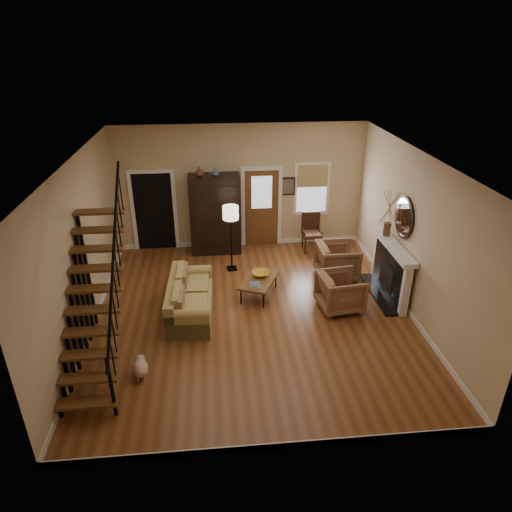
{
  "coord_description": "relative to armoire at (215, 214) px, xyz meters",
  "views": [
    {
      "loc": [
        -0.73,
        -8.03,
        5.33
      ],
      "look_at": [
        0.1,
        0.4,
        1.15
      ],
      "focal_mm": 32.0,
      "sensor_mm": 36.0,
      "label": 1
    }
  ],
  "objects": [
    {
      "name": "room",
      "position": [
        0.29,
        -1.39,
        0.46
      ],
      "size": [
        7.0,
        7.33,
        3.3
      ],
      "color": "brown",
      "rests_on": "ground"
    },
    {
      "name": "floor_lamp",
      "position": [
        0.36,
        -1.11,
        -0.22
      ],
      "size": [
        0.41,
        0.41,
        1.66
      ],
      "primitive_type": null,
      "rotation": [
        0.0,
        0.0,
        0.07
      ],
      "color": "black",
      "rests_on": "ground"
    },
    {
      "name": "side_chair",
      "position": [
        2.55,
        -0.2,
        -0.54
      ],
      "size": [
        0.54,
        0.54,
        1.02
      ],
      "primitive_type": null,
      "color": "#311B0F",
      "rests_on": "ground"
    },
    {
      "name": "bowl",
      "position": [
        0.95,
        -2.27,
        -0.58
      ],
      "size": [
        0.37,
        0.37,
        0.09
      ],
      "primitive_type": "imported",
      "color": "gold",
      "rests_on": "coffee_table"
    },
    {
      "name": "books",
      "position": [
        0.78,
        -2.72,
        -0.6
      ],
      "size": [
        0.2,
        0.27,
        0.05
      ],
      "primitive_type": null,
      "color": "beige",
      "rests_on": "coffee_table"
    },
    {
      "name": "sofa",
      "position": [
        -0.6,
        -2.99,
        -0.68
      ],
      "size": [
        0.92,
        2.02,
        0.74
      ],
      "primitive_type": null,
      "rotation": [
        0.0,
        0.0,
        -0.03
      ],
      "color": "tan",
      "rests_on": "ground"
    },
    {
      "name": "staircase",
      "position": [
        -2.08,
        -4.45,
        0.55
      ],
      "size": [
        0.94,
        2.8,
        3.2
      ],
      "primitive_type": null,
      "color": "brown",
      "rests_on": "ground"
    },
    {
      "name": "armoire",
      "position": [
        0.0,
        0.0,
        0.0
      ],
      "size": [
        1.3,
        0.6,
        2.1
      ],
      "primitive_type": null,
      "color": "black",
      "rests_on": "ground"
    },
    {
      "name": "armchair_right",
      "position": [
        2.84,
        -1.76,
        -0.62
      ],
      "size": [
        0.95,
        0.92,
        0.86
      ],
      "primitive_type": "imported",
      "rotation": [
        0.0,
        0.0,
        1.57
      ],
      "color": "brown",
      "rests_on": "ground"
    },
    {
      "name": "armchair_left",
      "position": [
        2.56,
        -3.11,
        -0.65
      ],
      "size": [
        0.98,
        0.96,
        0.81
      ],
      "primitive_type": "imported",
      "rotation": [
        0.0,
        0.0,
        1.69
      ],
      "color": "brown",
      "rests_on": "ground"
    },
    {
      "name": "coffee_table",
      "position": [
        0.9,
        -2.42,
        -0.84
      ],
      "size": [
        1.03,
        1.26,
        0.42
      ],
      "primitive_type": null,
      "rotation": [
        0.0,
        0.0,
        -0.42
      ],
      "color": "brown",
      "rests_on": "ground"
    },
    {
      "name": "fireplace",
      "position": [
        3.83,
        -2.65,
        -0.31
      ],
      "size": [
        0.33,
        1.95,
        2.3
      ],
      "color": "black",
      "rests_on": "ground"
    },
    {
      "name": "vase_b",
      "position": [
        0.05,
        -0.1,
        1.16
      ],
      "size": [
        0.2,
        0.2,
        0.21
      ],
      "primitive_type": "imported",
      "color": "#334C60",
      "rests_on": "armoire"
    },
    {
      "name": "vase_a",
      "position": [
        -0.35,
        -0.1,
        1.17
      ],
      "size": [
        0.24,
        0.24,
        0.25
      ],
      "primitive_type": "imported",
      "color": "#4C2619",
      "rests_on": "armoire"
    },
    {
      "name": "dog",
      "position": [
        -1.39,
        -4.91,
        -0.89
      ],
      "size": [
        0.31,
        0.46,
        0.32
      ],
      "primitive_type": null,
      "rotation": [
        0.0,
        0.0,
        0.13
      ],
      "color": "beige",
      "rests_on": "ground"
    }
  ]
}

